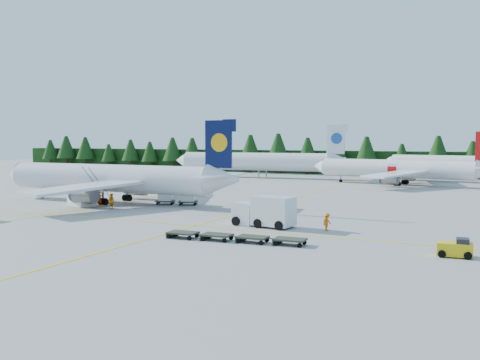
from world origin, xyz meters
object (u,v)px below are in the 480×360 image
at_px(airliner_red, 392,169).
at_px(service_truck, 263,211).
at_px(airliner_navy, 103,178).
at_px(baggage_tug, 456,248).
at_px(airstairs, 84,199).

relative_size(airliner_red, service_truck, 5.25).
xyz_separation_m(airliner_red, service_truck, (-2.29, -57.69, -1.55)).
distance_m(airliner_navy, baggage_tug, 50.20).
bearing_deg(airliner_red, airliner_navy, -114.00).
bearing_deg(baggage_tug, service_truck, 154.95).
height_order(airstairs, baggage_tug, airstairs).
bearing_deg(airstairs, baggage_tug, 8.48).
relative_size(airstairs, baggage_tug, 2.56).
height_order(airliner_red, service_truck, airliner_red).
bearing_deg(service_truck, airliner_navy, 170.02).
xyz_separation_m(airstairs, service_truck, (28.80, -5.55, 0.68)).
height_order(airliner_red, baggage_tug, airliner_red).
distance_m(service_truck, baggage_tug, 19.88).
distance_m(airliner_navy, airstairs, 4.62).
relative_size(airliner_navy, airstairs, 5.74).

